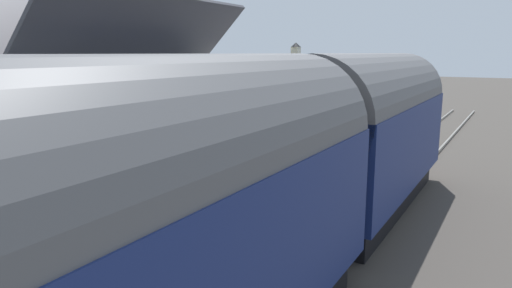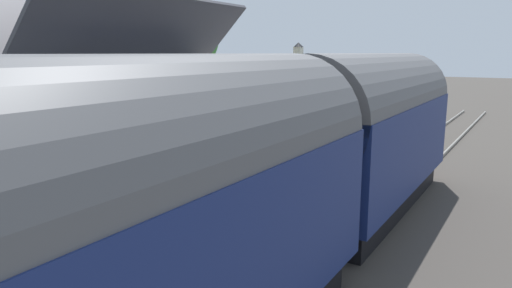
{
  "view_description": "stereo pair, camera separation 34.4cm",
  "coord_description": "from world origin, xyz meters",
  "px_view_note": "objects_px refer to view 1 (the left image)",
  "views": [
    {
      "loc": [
        -11.5,
        -4.54,
        4.33
      ],
      "look_at": [
        -1.0,
        1.5,
        1.93
      ],
      "focal_mm": 32.37,
      "sensor_mm": 36.0,
      "label": 1
    },
    {
      "loc": [
        -11.32,
        -4.83,
        4.33
      ],
      "look_at": [
        -1.0,
        1.5,
        1.93
      ],
      "focal_mm": 32.37,
      "sensor_mm": 36.0,
      "label": 2
    }
  ],
  "objects_px": {
    "planter_edge_near": "(255,124)",
    "planter_under_sign": "(364,119)",
    "bench_mid_platform": "(291,129)",
    "planter_bench_right": "(251,143)",
    "planter_bench_left": "(317,123)",
    "train": "(315,155)",
    "station_building": "(118,125)",
    "bench_platform_end": "(333,114)",
    "tree_far_left": "(87,31)",
    "tree_distant": "(175,36)",
    "planter_corner_building": "(347,113)",
    "lamp_post_platform": "(295,79)"
  },
  "relations": [
    {
      "from": "bench_mid_platform",
      "to": "planter_corner_building",
      "type": "relative_size",
      "value": 1.7
    },
    {
      "from": "train",
      "to": "planter_under_sign",
      "type": "xyz_separation_m",
      "value": [
        11.56,
        2.44,
        -0.83
      ]
    },
    {
      "from": "bench_platform_end",
      "to": "planter_edge_near",
      "type": "xyz_separation_m",
      "value": [
        -4.29,
        1.89,
        -0.04
      ]
    },
    {
      "from": "planter_bench_right",
      "to": "planter_bench_left",
      "type": "distance_m",
      "value": 5.73
    },
    {
      "from": "train",
      "to": "station_building",
      "type": "xyz_separation_m",
      "value": [
        -0.44,
        5.28,
        0.31
      ]
    },
    {
      "from": "planter_bench_right",
      "to": "planter_bench_left",
      "type": "bearing_deg",
      "value": -0.05
    },
    {
      "from": "tree_distant",
      "to": "tree_far_left",
      "type": "relative_size",
      "value": 1.03
    },
    {
      "from": "planter_bench_left",
      "to": "planter_corner_building",
      "type": "relative_size",
      "value": 0.76
    },
    {
      "from": "planter_bench_right",
      "to": "planter_corner_building",
      "type": "distance_m",
      "value": 9.09
    },
    {
      "from": "planter_under_sign",
      "to": "lamp_post_platform",
      "type": "distance_m",
      "value": 7.25
    },
    {
      "from": "lamp_post_platform",
      "to": "tree_far_left",
      "type": "xyz_separation_m",
      "value": [
        -0.54,
        8.85,
        1.64
      ]
    },
    {
      "from": "bench_platform_end",
      "to": "planter_corner_building",
      "type": "bearing_deg",
      "value": -15.45
    },
    {
      "from": "bench_platform_end",
      "to": "planter_corner_building",
      "type": "xyz_separation_m",
      "value": [
        1.12,
        -0.31,
        -0.04
      ]
    },
    {
      "from": "planter_bench_left",
      "to": "tree_distant",
      "type": "bearing_deg",
      "value": 66.16
    },
    {
      "from": "lamp_post_platform",
      "to": "tree_far_left",
      "type": "relative_size",
      "value": 0.49
    },
    {
      "from": "train",
      "to": "planter_under_sign",
      "type": "relative_size",
      "value": 19.12
    },
    {
      "from": "planter_bench_right",
      "to": "planter_under_sign",
      "type": "xyz_separation_m",
      "value": [
        7.25,
        -1.67,
        0.03
      ]
    },
    {
      "from": "planter_corner_building",
      "to": "tree_distant",
      "type": "height_order",
      "value": "tree_distant"
    },
    {
      "from": "bench_mid_platform",
      "to": "planter_bench_left",
      "type": "bearing_deg",
      "value": 2.5
    },
    {
      "from": "planter_bench_left",
      "to": "planter_corner_building",
      "type": "height_order",
      "value": "planter_corner_building"
    },
    {
      "from": "train",
      "to": "planter_bench_left",
      "type": "relative_size",
      "value": 24.84
    },
    {
      "from": "bench_platform_end",
      "to": "planter_under_sign",
      "type": "distance_m",
      "value": 1.88
    },
    {
      "from": "tree_far_left",
      "to": "train",
      "type": "bearing_deg",
      "value": -109.56
    },
    {
      "from": "tree_distant",
      "to": "tree_far_left",
      "type": "height_order",
      "value": "tree_distant"
    },
    {
      "from": "station_building",
      "to": "planter_edge_near",
      "type": "bearing_deg",
      "value": 5.43
    },
    {
      "from": "planter_corner_building",
      "to": "planter_edge_near",
      "type": "bearing_deg",
      "value": 157.85
    },
    {
      "from": "train",
      "to": "station_building",
      "type": "relative_size",
      "value": 2.48
    },
    {
      "from": "bench_platform_end",
      "to": "lamp_post_platform",
      "type": "xyz_separation_m",
      "value": [
        -7.65,
        -1.53,
        2.12
      ]
    },
    {
      "from": "bench_mid_platform",
      "to": "planter_bench_right",
      "type": "height_order",
      "value": "bench_mid_platform"
    },
    {
      "from": "planter_edge_near",
      "to": "planter_under_sign",
      "type": "bearing_deg",
      "value": -45.5
    },
    {
      "from": "planter_corner_building",
      "to": "lamp_post_platform",
      "type": "xyz_separation_m",
      "value": [
        -8.76,
        -1.22,
        2.16
      ]
    },
    {
      "from": "station_building",
      "to": "planter_under_sign",
      "type": "distance_m",
      "value": 12.38
    },
    {
      "from": "station_building",
      "to": "planter_corner_building",
      "type": "xyz_separation_m",
      "value": [
        13.83,
        -1.4,
        -1.16
      ]
    },
    {
      "from": "tree_distant",
      "to": "planter_under_sign",
      "type": "bearing_deg",
      "value": -105.69
    },
    {
      "from": "bench_platform_end",
      "to": "planter_under_sign",
      "type": "xyz_separation_m",
      "value": [
        -0.72,
        -1.74,
        -0.03
      ]
    },
    {
      "from": "bench_mid_platform",
      "to": "planter_bench_left",
      "type": "relative_size",
      "value": 2.22
    },
    {
      "from": "planter_edge_near",
      "to": "tree_far_left",
      "type": "height_order",
      "value": "tree_far_left"
    },
    {
      "from": "train",
      "to": "tree_far_left",
      "type": "xyz_separation_m",
      "value": [
        4.09,
        11.5,
        2.95
      ]
    },
    {
      "from": "train",
      "to": "planter_bench_right",
      "type": "xyz_separation_m",
      "value": [
        4.3,
        4.11,
        -0.86
      ]
    },
    {
      "from": "planter_bench_left",
      "to": "lamp_post_platform",
      "type": "height_order",
      "value": "lamp_post_platform"
    },
    {
      "from": "bench_platform_end",
      "to": "planter_bench_right",
      "type": "distance_m",
      "value": 7.97
    },
    {
      "from": "train",
      "to": "planter_edge_near",
      "type": "height_order",
      "value": "train"
    },
    {
      "from": "planter_corner_building",
      "to": "tree_far_left",
      "type": "xyz_separation_m",
      "value": [
        -9.31,
        7.63,
        3.8
      ]
    },
    {
      "from": "train",
      "to": "station_building",
      "type": "distance_m",
      "value": 5.3
    },
    {
      "from": "planter_bench_right",
      "to": "planter_under_sign",
      "type": "relative_size",
      "value": 0.91
    },
    {
      "from": "bench_mid_platform",
      "to": "planter_under_sign",
      "type": "bearing_deg",
      "value": -19.27
    },
    {
      "from": "bench_platform_end",
      "to": "planter_edge_near",
      "type": "bearing_deg",
      "value": 156.2
    },
    {
      "from": "planter_edge_near",
      "to": "planter_under_sign",
      "type": "relative_size",
      "value": 1.03
    },
    {
      "from": "planter_bench_left",
      "to": "tree_far_left",
      "type": "xyz_separation_m",
      "value": [
        -5.95,
        7.4,
        3.91
      ]
    },
    {
      "from": "bench_mid_platform",
      "to": "planter_corner_building",
      "type": "height_order",
      "value": "bench_mid_platform"
    }
  ]
}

